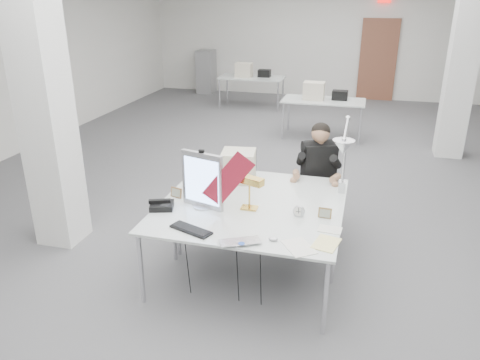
% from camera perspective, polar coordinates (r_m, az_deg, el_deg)
% --- Properties ---
extents(room_shell, '(10.04, 14.04, 3.24)m').
position_cam_1_polar(room_shell, '(6.49, 6.62, 12.68)').
color(room_shell, '#515153').
rests_on(room_shell, ground).
extents(desk_main, '(1.80, 0.90, 0.02)m').
position_cam_1_polar(desk_main, '(4.32, 0.03, -5.42)').
color(desk_main, silver).
rests_on(desk_main, room_shell).
extents(desk_second, '(1.80, 0.90, 0.02)m').
position_cam_1_polar(desk_second, '(5.11, 2.68, -0.92)').
color(desk_second, silver).
rests_on(desk_second, room_shell).
extents(bg_desk_a, '(1.60, 0.80, 0.02)m').
position_cam_1_polar(bg_desk_a, '(9.44, 10.15, 9.51)').
color(bg_desk_a, silver).
rests_on(bg_desk_a, room_shell).
extents(bg_desk_b, '(1.60, 0.80, 0.02)m').
position_cam_1_polar(bg_desk_b, '(11.90, 1.43, 12.38)').
color(bg_desk_b, silver).
rests_on(bg_desk_b, room_shell).
extents(filing_cabinet, '(0.45, 0.55, 1.20)m').
position_cam_1_polar(filing_cabinet, '(13.78, -4.14, 13.05)').
color(filing_cabinet, gray).
rests_on(filing_cabinet, room_shell).
extents(office_chair, '(0.68, 0.68, 1.06)m').
position_cam_1_polar(office_chair, '(5.73, 9.41, -0.85)').
color(office_chair, black).
rests_on(office_chair, room_shell).
extents(seated_person, '(0.61, 0.67, 0.82)m').
position_cam_1_polar(seated_person, '(5.56, 9.59, 2.45)').
color(seated_person, black).
rests_on(seated_person, office_chair).
extents(monitor, '(0.45, 0.17, 0.56)m').
position_cam_1_polar(monitor, '(4.53, -4.61, -0.03)').
color(monitor, '#A4A3A8').
rests_on(monitor, desk_main).
extents(pennant, '(0.48, 0.20, 0.55)m').
position_cam_1_polar(pennant, '(4.40, -1.39, 0.12)').
color(pennant, maroon).
rests_on(pennant, monitor).
extents(keyboard, '(0.42, 0.27, 0.02)m').
position_cam_1_polar(keyboard, '(4.20, -5.99, -6.04)').
color(keyboard, black).
rests_on(keyboard, desk_main).
extents(laptop, '(0.41, 0.35, 0.03)m').
position_cam_1_polar(laptop, '(3.93, 0.18, -7.95)').
color(laptop, silver).
rests_on(laptop, desk_main).
extents(mouse, '(0.09, 0.07, 0.03)m').
position_cam_1_polar(mouse, '(4.02, 4.07, -7.17)').
color(mouse, silver).
rests_on(mouse, desk_main).
extents(bankers_lamp, '(0.33, 0.22, 0.34)m').
position_cam_1_polar(bankers_lamp, '(4.51, 1.15, -1.55)').
color(bankers_lamp, gold).
rests_on(bankers_lamp, desk_main).
extents(desk_phone, '(0.27, 0.26, 0.06)m').
position_cam_1_polar(desk_phone, '(4.64, -9.51, -3.12)').
color(desk_phone, black).
rests_on(desk_phone, desk_main).
extents(picture_frame_left, '(0.14, 0.07, 0.10)m').
position_cam_1_polar(picture_frame_left, '(4.86, -7.77, -1.51)').
color(picture_frame_left, '#93663F').
rests_on(picture_frame_left, desk_main).
extents(picture_frame_right, '(0.13, 0.04, 0.10)m').
position_cam_1_polar(picture_frame_right, '(4.46, 10.32, -3.97)').
color(picture_frame_right, olive).
rests_on(picture_frame_right, desk_main).
extents(desk_clock, '(0.11, 0.04, 0.11)m').
position_cam_1_polar(desk_clock, '(4.45, 7.18, -3.81)').
color(desk_clock, '#B3B4B8').
rests_on(desk_clock, desk_main).
extents(paper_stack_a, '(0.34, 0.36, 0.01)m').
position_cam_1_polar(paper_stack_a, '(3.95, 7.20, -8.11)').
color(paper_stack_a, white).
rests_on(paper_stack_a, desk_main).
extents(paper_stack_b, '(0.25, 0.31, 0.01)m').
position_cam_1_polar(paper_stack_b, '(4.04, 10.47, -7.61)').
color(paper_stack_b, '#FDEE97').
rests_on(paper_stack_b, desk_main).
extents(paper_stack_c, '(0.22, 0.16, 0.01)m').
position_cam_1_polar(paper_stack_c, '(4.27, 10.90, -5.94)').
color(paper_stack_c, silver).
rests_on(paper_stack_c, desk_main).
extents(beige_monitor, '(0.41, 0.39, 0.34)m').
position_cam_1_polar(beige_monitor, '(5.20, -0.17, 1.72)').
color(beige_monitor, beige).
rests_on(beige_monitor, desk_second).
extents(architect_lamp, '(0.31, 0.80, 1.00)m').
position_cam_1_polar(architect_lamp, '(4.67, 12.55, 3.08)').
color(architect_lamp, '#B8B8BD').
rests_on(architect_lamp, desk_second).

